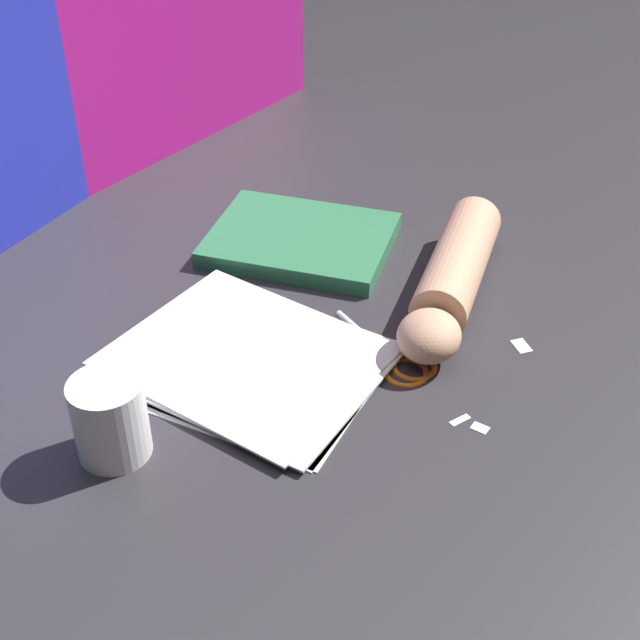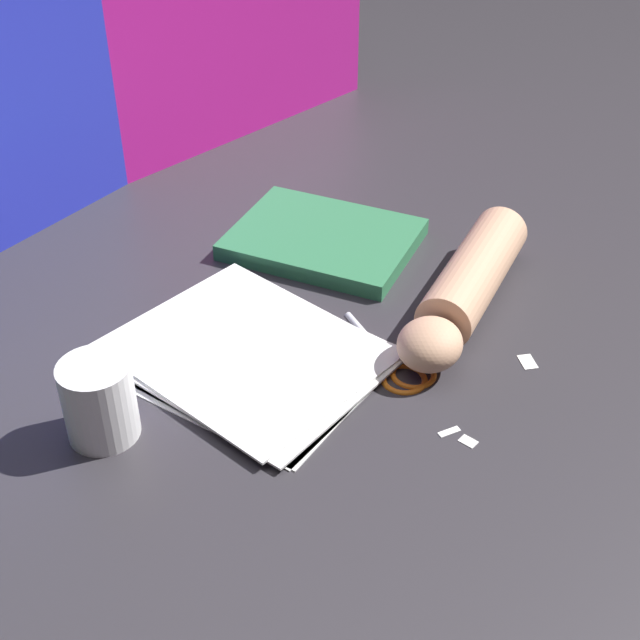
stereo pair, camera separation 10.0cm
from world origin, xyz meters
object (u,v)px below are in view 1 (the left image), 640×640
object	(u,v)px
paper_stack	(250,361)
mug	(110,419)
book_closed	(301,240)
hand_forearm	(452,278)
scissors	(394,358)

from	to	relation	value
paper_stack	mug	xyz separation A→B (m)	(-0.19, 0.04, 0.04)
book_closed	hand_forearm	xyz separation A→B (m)	(-0.01, -0.23, 0.02)
scissors	hand_forearm	world-z (taller)	hand_forearm
mug	book_closed	bearing A→B (deg)	6.64
paper_stack	mug	world-z (taller)	mug
scissors	hand_forearm	bearing A→B (deg)	-2.06
mug	hand_forearm	bearing A→B (deg)	-23.11
book_closed	scissors	world-z (taller)	book_closed
hand_forearm	paper_stack	bearing A→B (deg)	149.00
scissors	mug	xyz separation A→B (m)	(-0.28, 0.18, 0.04)
book_closed	hand_forearm	size ratio (longest dim) A/B	0.86
hand_forearm	mug	distance (m)	0.46
mug	paper_stack	bearing A→B (deg)	-11.56
paper_stack	hand_forearm	distance (m)	0.28
book_closed	mug	distance (m)	0.44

